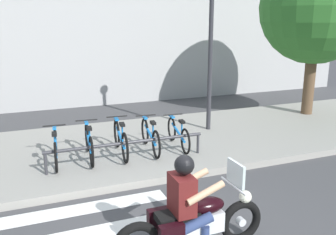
% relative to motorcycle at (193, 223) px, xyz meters
% --- Properties ---
extents(sidewalk, '(24.00, 4.40, 0.15)m').
position_rel_motorcycle_xyz_m(sidewalk, '(-0.32, 4.41, -0.39)').
color(sidewalk, gray).
rests_on(sidewalk, ground).
extents(crosswalk_stripe_3, '(2.80, 0.40, 0.01)m').
position_rel_motorcycle_xyz_m(crosswalk_stripe_3, '(-1.11, 1.01, -0.46)').
color(crosswalk_stripe_3, white).
rests_on(crosswalk_stripe_3, ground).
extents(crosswalk_stripe_4, '(2.80, 0.40, 0.01)m').
position_rel_motorcycle_xyz_m(crosswalk_stripe_4, '(-1.11, 1.81, -0.46)').
color(crosswalk_stripe_4, white).
rests_on(crosswalk_stripe_4, ground).
extents(motorcycle, '(2.19, 0.62, 1.24)m').
position_rel_motorcycle_xyz_m(motorcycle, '(0.00, 0.00, 0.00)').
color(motorcycle, black).
rests_on(motorcycle, ground).
extents(rider, '(0.62, 0.53, 1.44)m').
position_rel_motorcycle_xyz_m(rider, '(-0.08, 0.00, 0.37)').
color(rider, '#591919').
rests_on(rider, ground).
extents(bicycle_0, '(0.48, 1.62, 0.74)m').
position_rel_motorcycle_xyz_m(bicycle_0, '(-1.40, 3.73, 0.03)').
color(bicycle_0, black).
rests_on(bicycle_0, sidewalk).
extents(bicycle_1, '(0.48, 1.69, 0.79)m').
position_rel_motorcycle_xyz_m(bicycle_1, '(-0.70, 3.73, 0.05)').
color(bicycle_1, black).
rests_on(bicycle_1, sidewalk).
extents(bicycle_2, '(0.48, 1.74, 0.80)m').
position_rel_motorcycle_xyz_m(bicycle_2, '(0.00, 3.73, 0.05)').
color(bicycle_2, black).
rests_on(bicycle_2, sidewalk).
extents(bicycle_3, '(0.48, 1.69, 0.77)m').
position_rel_motorcycle_xyz_m(bicycle_3, '(0.70, 3.73, 0.04)').
color(bicycle_3, black).
rests_on(bicycle_3, sidewalk).
extents(bicycle_4, '(0.48, 1.63, 0.72)m').
position_rel_motorcycle_xyz_m(bicycle_4, '(1.41, 3.73, 0.02)').
color(bicycle_4, black).
rests_on(bicycle_4, sidewalk).
extents(bike_rack, '(3.40, 0.07, 0.49)m').
position_rel_motorcycle_xyz_m(bike_rack, '(0.00, 3.18, 0.10)').
color(bike_rack, '#333338').
rests_on(bike_rack, sidewalk).
extents(street_lamp, '(0.28, 0.28, 4.31)m').
position_rel_motorcycle_xyz_m(street_lamp, '(2.78, 4.81, 2.15)').
color(street_lamp, '#2D2D33').
rests_on(street_lamp, ground).
extents(tree_near_rack, '(3.42, 3.42, 5.17)m').
position_rel_motorcycle_xyz_m(tree_near_rack, '(6.58, 5.21, 2.98)').
color(tree_near_rack, brown).
rests_on(tree_near_rack, ground).
extents(building_backdrop, '(24.00, 1.20, 6.51)m').
position_rel_motorcycle_xyz_m(building_backdrop, '(-0.32, 10.11, 2.79)').
color(building_backdrop, '#A7A7A7').
rests_on(building_backdrop, ground).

